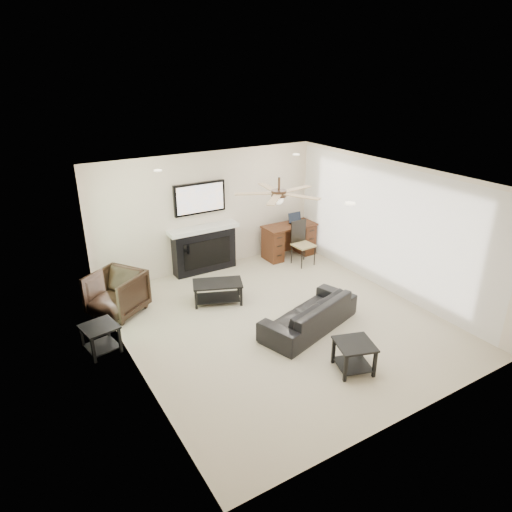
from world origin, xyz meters
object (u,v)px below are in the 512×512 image
object	(u,v)px
armchair	(117,293)
coffee_table	(218,292)
desk	(289,241)
sofa	(309,313)
fireplace_unit	(204,229)

from	to	relation	value
armchair	coffee_table	xyz separation A→B (m)	(1.70, -0.55, -0.19)
armchair	desk	bearing A→B (deg)	64.17
coffee_table	desk	xyz separation A→B (m)	(2.40, 1.15, 0.18)
sofa	armchair	distance (m)	3.38
armchair	fireplace_unit	distance (m)	2.33
armchair	desk	xyz separation A→B (m)	(4.10, 0.60, -0.01)
sofa	fireplace_unit	world-z (taller)	fireplace_unit
armchair	coffee_table	world-z (taller)	armchair
sofa	coffee_table	xyz separation A→B (m)	(-0.90, 1.60, -0.07)
sofa	desk	bearing A→B (deg)	-135.73
fireplace_unit	desk	size ratio (longest dim) A/B	1.57
desk	sofa	bearing A→B (deg)	-118.65
desk	coffee_table	bearing A→B (deg)	-154.44
armchair	desk	distance (m)	4.14
coffee_table	fireplace_unit	size ratio (longest dim) A/B	0.47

